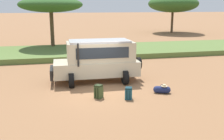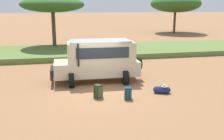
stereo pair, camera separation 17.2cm
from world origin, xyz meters
The scene contains 8 objects.
ground_plane centered at (0.00, 0.00, 0.00)m, with size 320.00×320.00×0.00m, color #936642.
grass_bank centered at (0.00, 11.22, 0.22)m, with size 120.00×7.00×0.44m.
safari_vehicle centered at (0.21, 2.03, 1.29)m, with size 5.38×2.82×2.44m.
backpack_beside_front_wheel centered at (-0.27, -0.88, 0.32)m, with size 0.49×0.49×0.66m.
backpack_cluster_center centered at (1.10, -1.35, 0.29)m, with size 0.42×0.48×0.59m.
duffel_bag_low_black_case centered at (3.03, -0.87, 0.19)m, with size 0.86×0.53×0.46m.
acacia_tree_centre_back centered at (-2.34, 13.96, 4.45)m, with size 6.17×6.25×5.22m.
acacia_tree_right_mid centered at (16.98, 27.64, 4.67)m, with size 7.98×8.36×6.06m.
Camera 1 is at (-2.30, -12.79, 4.37)m, focal length 42.00 mm.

